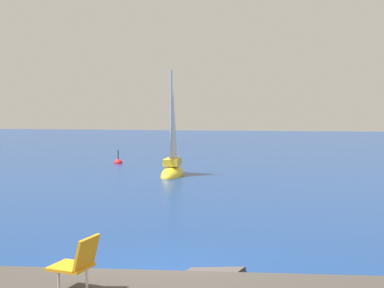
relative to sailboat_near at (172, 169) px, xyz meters
The scene contains 4 objects.
ground_plane 16.24m from the sailboat_near, 77.41° to the right, with size 160.00×160.00×0.00m, color navy.
sailboat_near is the anchor object (origin of this frame).
beach_chair 18.94m from the sailboat_near, 80.80° to the right, with size 0.67×0.58×0.80m.
marker_buoy 7.24m from the sailboat_near, 132.05° to the left, with size 0.56×0.56×1.13m.
Camera 1 is at (2.34, -9.22, 3.28)m, focal length 46.69 mm.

